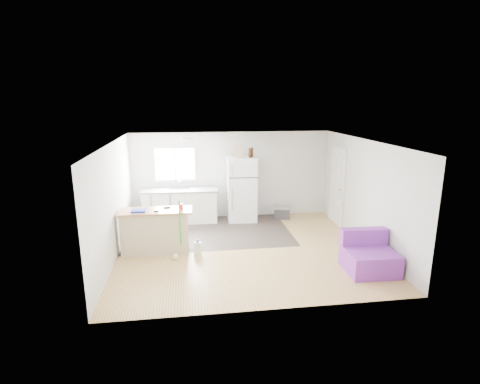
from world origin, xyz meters
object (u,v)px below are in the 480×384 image
blue_tray (139,211)px  cardboard_box (238,152)px  red_cup (181,206)px  peninsula (155,231)px  purple_seat (369,257)px  kitchen_cabinets (180,205)px  mop (177,248)px  refrigerator (242,189)px  bottle_right (252,152)px  cleaner_jug (198,248)px  bottle_left (250,153)px  cooler (282,212)px

blue_tray → cardboard_box: cardboard_box is taller
red_cup → cardboard_box: (1.51, 1.95, 0.89)m
peninsula → purple_seat: bearing=-19.1°
kitchen_cabinets → mop: bearing=-88.7°
cardboard_box → refrigerator: bearing=21.2°
bottle_right → cleaner_jug: bearing=-125.1°
kitchen_cabinets → red_cup: kitchen_cabinets is taller
refrigerator → purple_seat: refrigerator is taller
peninsula → bottle_right: (2.46, 1.97, 1.40)m
bottle_right → red_cup: bearing=-133.6°
red_cup → mop: bearing=-105.0°
blue_tray → purple_seat: bearing=-17.7°
red_cup → cardboard_box: size_ratio=0.40×
peninsula → bottle_left: 3.35m
mop → bottle_right: bearing=50.1°
cleaner_jug → mop: mop is taller
mop → cardboard_box: cardboard_box is taller
cleaner_jug → bottle_left: (1.49, 2.13, 1.74)m
peninsula → cardboard_box: 3.19m
cleaner_jug → peninsula: bearing=179.4°
mop → blue_tray: 1.13m
red_cup → blue_tray: bearing=-175.9°
red_cup → bottle_right: 2.87m
blue_tray → kitchen_cabinets: bearing=68.9°
refrigerator → bottle_right: (0.28, -0.00, 1.01)m
mop → bottle_left: 3.44m
peninsula → purple_seat: 4.45m
blue_tray → bottle_left: (2.70, 1.95, 0.91)m
peninsula → cooler: size_ratio=3.00×
peninsula → refrigerator: size_ratio=0.89×
kitchen_cabinets → mop: (-0.05, -2.48, -0.23)m
bottle_left → cardboard_box: bearing=168.2°
cooler → mop: size_ratio=0.40×
kitchen_cabinets → bottle_left: bearing=-2.7°
refrigerator → peninsula: bearing=-135.6°
peninsula → cleaner_jug: 0.99m
blue_tray → bottle_right: bottle_right is taller
kitchen_cabinets → bottle_right: bottle_right is taller
peninsula → refrigerator: bearing=42.9°
cleaner_jug → bottle_right: 3.23m
cleaner_jug → blue_tray: (-1.21, 0.18, 0.83)m
cleaner_jug → cardboard_box: bearing=76.5°
purple_seat → cardboard_box: (-2.10, 3.45, 1.63)m
peninsula → bottle_right: bearing=39.4°
refrigerator → bottle_right: bearing=1.2°
cleaner_jug → red_cup: 0.96m
kitchen_cabinets → cleaner_jug: (0.39, -2.30, -0.32)m
cardboard_box → cooler: bearing=0.3°
cooler → purple_seat: purple_seat is taller
kitchen_cabinets → peninsula: (-0.51, -2.04, 0.02)m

